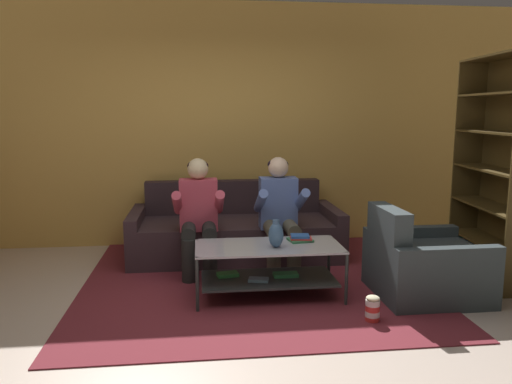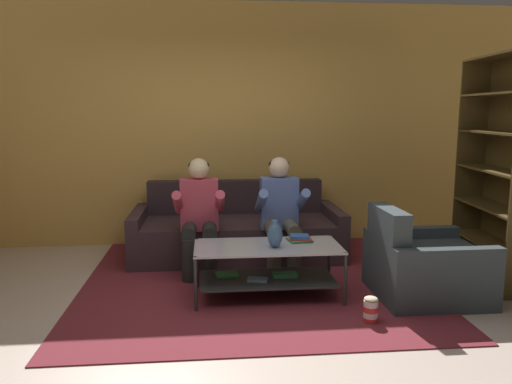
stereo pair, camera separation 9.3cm
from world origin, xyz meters
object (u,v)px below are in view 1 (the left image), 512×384
Objects in this scene: popcorn_tub at (372,309)px; couch at (235,232)px; armchair at (424,266)px; bookshelf at (496,184)px; book_stack at (300,238)px; person_seated_right at (280,210)px; vase at (276,235)px; person_seated_left at (199,212)px; coffee_table at (268,263)px.

couch is at bearing 115.48° from popcorn_tub.
popcorn_tub is at bearing -142.48° from armchair.
popcorn_tub is at bearing -148.59° from bookshelf.
popcorn_tub is at bearing -59.80° from book_stack.
person_seated_right is at bearing 142.95° from armchair.
armchair is at bearing -2.86° from vase.
bookshelf is (1.97, 0.21, 0.43)m from book_stack.
coffee_table is at bearing -50.65° from person_seated_left.
person_seated_right is 0.83m from coffee_table.
bookshelf reaches higher than book_stack.
armchair reaches higher than coffee_table.
person_seated_left is 0.82m from person_seated_right.
person_seated_left is 5.46× the size of popcorn_tub.
armchair is at bearing -13.04° from book_stack.
vase is 1.06× the size of book_stack.
coffee_table is 5.27× the size of vase.
person_seated_left is at bearing 129.29° from vase.
coffee_table is at bearing -161.13° from book_stack.
person_seated_right reaches higher than person_seated_left.
bookshelf reaches higher than person_seated_right.
bookshelf is 1.21m from armchair.
armchair reaches higher than popcorn_tub.
bookshelf reaches higher than popcorn_tub.
vase reaches higher than book_stack.
book_stack is (0.90, -0.62, -0.14)m from person_seated_left.
vase is 2.28m from bookshelf.
book_stack is at bearing 35.74° from vase.
person_seated_left is (-0.41, -0.58, 0.36)m from couch.
armchair is at bearing -23.77° from person_seated_left.
vase is (0.06, -0.07, 0.27)m from coffee_table.
couch reaches higher than coffee_table.
book_stack is at bearing 18.87° from coffee_table.
book_stack is (0.09, -0.62, -0.14)m from person_seated_right.
person_seated_left reaches higher than couch.
person_seated_right is 4.81× the size of vase.
armchair is at bearing -5.82° from coffee_table.
vase is (0.25, -1.38, 0.31)m from couch.
coffee_table reaches higher than popcorn_tub.
book_stack is (0.25, 0.18, -0.09)m from vase.
person_seated_right is 1.27× the size of armchair.
person_seated_left is 0.99m from coffee_table.
coffee_table is (0.59, -0.73, -0.32)m from person_seated_left.
coffee_table is 0.37m from book_stack.
vase is 1.35m from armchair.
person_seated_right is 0.82m from vase.
person_seated_right is 5.48× the size of popcorn_tub.
coffee_table is at bearing 128.77° from vase.
book_stack is at bearing -82.02° from person_seated_right.
bookshelf is (2.28, 0.32, 0.61)m from coffee_table.
book_stack is 0.11× the size of bookshelf.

